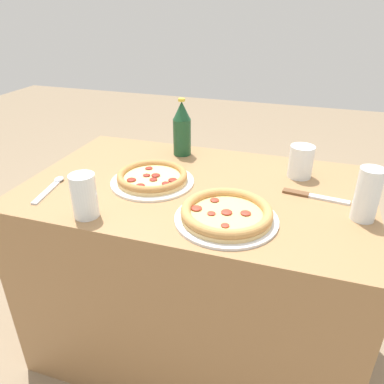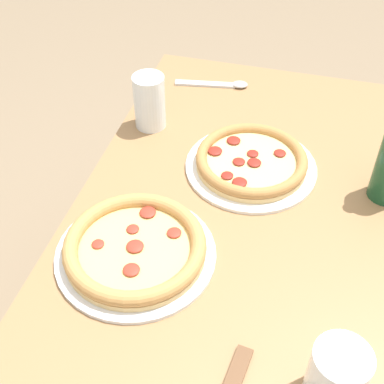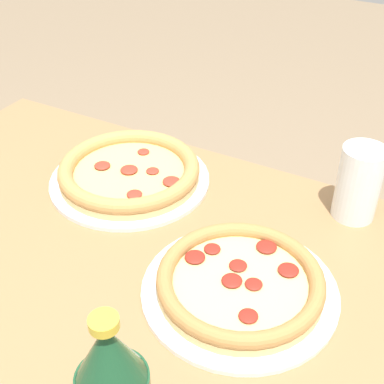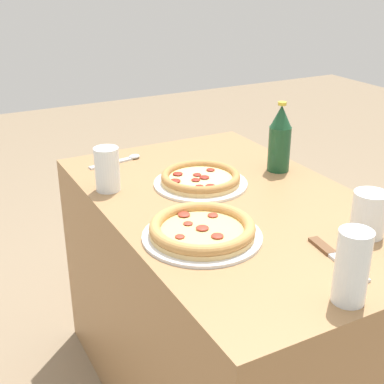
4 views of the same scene
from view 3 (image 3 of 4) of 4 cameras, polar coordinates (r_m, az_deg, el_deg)
pizza_margherita at (r=0.76m, az=5.16°, el=-9.67°), size 0.28×0.28×0.04m
pizza_salami at (r=0.98m, az=-6.69°, el=2.08°), size 0.29×0.29×0.04m
glass_cola at (r=0.91m, az=17.27°, el=0.53°), size 0.07×0.07×0.13m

